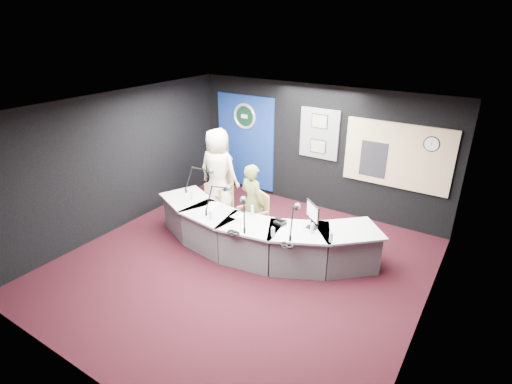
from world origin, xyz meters
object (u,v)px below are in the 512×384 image
Objects in this scene: broadcast_desk at (256,234)px; person_woman at (252,203)px; armchair_right at (252,216)px; person_man at (218,171)px; armchair_left at (219,189)px.

person_woman reaches higher than broadcast_desk.
person_man is at bearing -178.99° from armchair_right.
broadcast_desk is 0.51m from armchair_right.
person_man is 1.51m from person_woman.
person_man is (-1.34, 0.67, 0.47)m from armchair_right.
person_woman reaches higher than armchair_left.
broadcast_desk is 4.56× the size of armchair_right.
broadcast_desk is 0.64m from person_woman.
broadcast_desk is 1.97m from armchair_left.
person_man reaches higher than broadcast_desk.
armchair_right is 1.57m from person_man.
broadcast_desk is 2.34× the size of person_man.
armchair_right is at bearing 102.84° from person_woman.
broadcast_desk is 4.31× the size of armchair_left.
person_man is 1.22× the size of person_woman.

